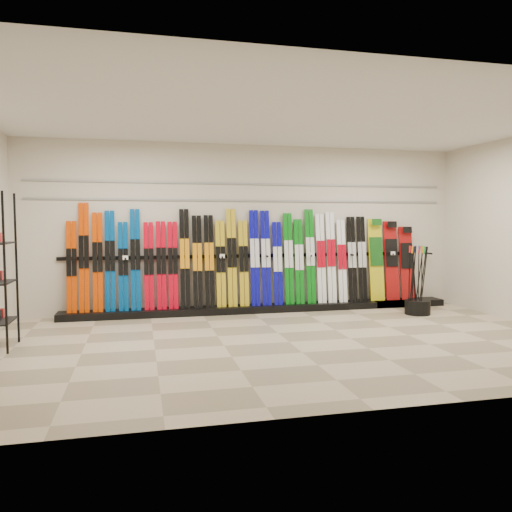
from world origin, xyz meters
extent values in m
plane|color=gray|center=(0.00, 0.00, 0.00)|extent=(8.00, 8.00, 0.00)
plane|color=beige|center=(0.00, 2.50, 1.50)|extent=(8.00, 0.00, 8.00)
plane|color=silver|center=(0.00, 0.00, 3.00)|extent=(8.00, 8.00, 0.00)
cube|color=black|center=(0.22, 2.28, 0.06)|extent=(8.00, 0.40, 0.12)
cube|color=#D53900|center=(-3.04, 2.33, 0.88)|extent=(0.17, 0.21, 1.51)
cube|color=#D53900|center=(-2.85, 2.35, 1.03)|extent=(0.17, 0.25, 1.82)
cube|color=#D53900|center=(-2.63, 2.34, 0.95)|extent=(0.17, 0.23, 1.66)
cube|color=#004085|center=(-2.43, 2.34, 0.96)|extent=(0.17, 0.23, 1.69)
cube|color=#004085|center=(-2.22, 2.33, 0.87)|extent=(0.17, 0.21, 1.50)
cube|color=#004085|center=(-2.02, 2.34, 0.98)|extent=(0.17, 0.24, 1.72)
cube|color=red|center=(-1.80, 2.33, 0.87)|extent=(0.17, 0.21, 1.49)
cube|color=red|center=(-1.59, 2.33, 0.87)|extent=(0.17, 0.21, 1.51)
cube|color=red|center=(-1.39, 2.33, 0.87)|extent=(0.17, 0.21, 1.50)
cube|color=black|center=(-1.18, 2.34, 0.98)|extent=(0.17, 0.24, 1.72)
cube|color=black|center=(-0.97, 2.33, 0.92)|extent=(0.17, 0.22, 1.61)
cube|color=black|center=(-0.76, 2.33, 0.93)|extent=(0.17, 0.22, 1.62)
cube|color=gold|center=(-0.55, 2.33, 0.88)|extent=(0.17, 0.21, 1.52)
cube|color=gold|center=(-0.35, 2.34, 0.98)|extent=(0.17, 0.24, 1.73)
cube|color=gold|center=(-0.14, 2.33, 0.88)|extent=(0.17, 0.21, 1.52)
cube|color=#0A0997|center=(0.07, 2.34, 0.97)|extent=(0.17, 0.24, 1.71)
cube|color=#0A0997|center=(0.27, 2.34, 0.97)|extent=(0.17, 0.24, 1.70)
cube|color=#0A0997|center=(0.49, 2.33, 0.87)|extent=(0.17, 0.21, 1.50)
cube|color=#096F11|center=(0.70, 2.34, 0.95)|extent=(0.17, 0.23, 1.66)
cube|color=#096F11|center=(0.90, 2.33, 0.89)|extent=(0.17, 0.22, 1.54)
cube|color=#096F11|center=(1.12, 2.34, 0.98)|extent=(0.17, 0.24, 1.73)
cube|color=white|center=(1.33, 2.34, 0.94)|extent=(0.17, 0.23, 1.64)
cube|color=white|center=(1.53, 2.34, 0.96)|extent=(0.17, 0.23, 1.67)
cube|color=white|center=(1.74, 2.33, 0.89)|extent=(0.17, 0.21, 1.53)
cube|color=black|center=(1.94, 2.33, 0.92)|extent=(0.17, 0.22, 1.59)
cube|color=black|center=(2.15, 2.33, 0.92)|extent=(0.17, 0.22, 1.60)
cube|color=gold|center=(2.45, 2.36, 0.90)|extent=(0.28, 0.24, 1.55)
cube|color=#990C0C|center=(2.77, 2.36, 0.87)|extent=(0.27, 0.23, 1.51)
cube|color=#990C0C|center=(3.09, 2.35, 0.82)|extent=(0.27, 0.22, 1.40)
cylinder|color=black|center=(2.78, 1.41, 0.12)|extent=(0.44, 0.44, 0.25)
cylinder|color=black|center=(2.75, 1.34, 0.61)|extent=(0.14, 0.06, 1.18)
cylinder|color=black|center=(2.78, 1.29, 0.61)|extent=(0.07, 0.14, 1.18)
cylinder|color=black|center=(2.72, 1.46, 0.61)|extent=(0.03, 0.10, 1.18)
cylinder|color=black|center=(2.84, 1.40, 0.61)|extent=(0.04, 0.09, 1.18)
cylinder|color=black|center=(2.66, 1.49, 0.61)|extent=(0.05, 0.08, 1.18)
cylinder|color=black|center=(2.76, 1.49, 0.61)|extent=(0.13, 0.02, 1.18)
cylinder|color=black|center=(2.75, 1.50, 0.61)|extent=(0.13, 0.06, 1.18)
cylinder|color=black|center=(2.79, 1.26, 0.61)|extent=(0.07, 0.13, 1.18)
cylinder|color=black|center=(2.67, 1.40, 0.61)|extent=(0.05, 0.13, 1.18)
cylinder|color=black|center=(2.63, 1.36, 0.61)|extent=(0.04, 0.11, 1.18)
cylinder|color=black|center=(2.82, 1.46, 0.61)|extent=(0.03, 0.06, 1.18)
cube|color=gray|center=(0.00, 2.48, 2.00)|extent=(7.60, 0.02, 0.03)
cube|color=gray|center=(0.00, 2.48, 2.30)|extent=(7.60, 0.02, 0.03)
camera|label=1|loc=(-1.95, -6.35, 1.63)|focal=35.00mm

